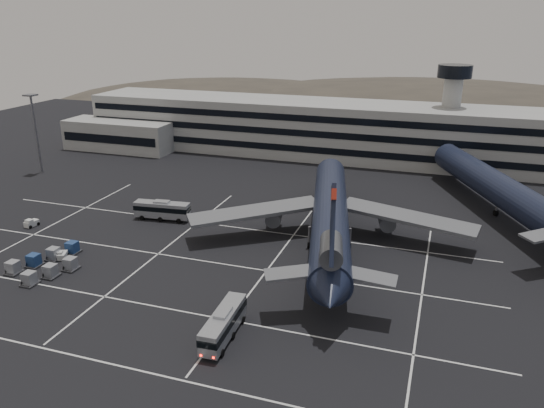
{
  "coord_description": "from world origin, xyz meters",
  "views": [
    {
      "loc": [
        34.9,
        -61.63,
        35.53
      ],
      "look_at": [
        7.99,
        18.38,
        5.0
      ],
      "focal_mm": 35.0,
      "sensor_mm": 36.0,
      "label": 1
    }
  ],
  "objects": [
    {
      "name": "ground",
      "position": [
        0.0,
        0.0,
        0.0
      ],
      "size": [
        260.0,
        260.0,
        0.0
      ],
      "primitive_type": "plane",
      "color": "black",
      "rests_on": "ground"
    },
    {
      "name": "lane_markings",
      "position": [
        0.95,
        0.72,
        0.01
      ],
      "size": [
        90.0,
        55.62,
        0.01
      ],
      "color": "silver",
      "rests_on": "ground"
    },
    {
      "name": "terminal",
      "position": [
        -2.95,
        71.14,
        6.93
      ],
      "size": [
        125.0,
        26.0,
        24.0
      ],
      "color": "gray",
      "rests_on": "ground"
    },
    {
      "name": "hills",
      "position": [
        17.99,
        170.0,
        -12.07
      ],
      "size": [
        352.0,
        180.0,
        44.0
      ],
      "color": "#38332B",
      "rests_on": "ground"
    },
    {
      "name": "lightpole_left",
      "position": [
        -55.0,
        35.0,
        11.82
      ],
      "size": [
        2.4,
        2.4,
        18.28
      ],
      "color": "slate",
      "rests_on": "ground"
    },
    {
      "name": "trijet_main",
      "position": [
        18.62,
        15.87,
        5.25
      ],
      "size": [
        46.32,
        57.23,
        18.08
      ],
      "rotation": [
        0.0,
        0.0,
        0.22
      ],
      "color": "black",
      "rests_on": "ground"
    },
    {
      "name": "trijet_far",
      "position": [
        45.39,
        37.82,
        5.43
      ],
      "size": [
        30.78,
        54.71,
        18.08
      ],
      "rotation": [
        0.0,
        0.0,
        0.42
      ],
      "color": "black",
      "rests_on": "ground"
    },
    {
      "name": "bus_near",
      "position": [
        12.83,
        -13.55,
        1.93
      ],
      "size": [
        2.88,
        10.09,
        3.53
      ],
      "rotation": [
        0.0,
        0.0,
        0.04
      ],
      "color": "gray",
      "rests_on": "ground"
    },
    {
      "name": "bus_far",
      "position": [
        -12.68,
        17.28,
        1.97
      ],
      "size": [
        10.4,
        3.45,
        3.6
      ],
      "rotation": [
        0.0,
        0.0,
        1.68
      ],
      "color": "gray",
      "rests_on": "ground"
    },
    {
      "name": "tug_a",
      "position": [
        -32.91,
        6.82,
        0.66
      ],
      "size": [
        1.7,
        2.5,
        1.49
      ],
      "rotation": [
        0.0,
        0.0,
        -0.13
      ],
      "color": "beige",
      "rests_on": "ground"
    },
    {
      "name": "tug_b",
      "position": [
        -19.01,
        -2.16,
        0.6
      ],
      "size": [
        2.01,
        2.43,
        1.35
      ],
      "rotation": [
        0.0,
        0.0,
        0.41
      ],
      "color": "beige",
      "rests_on": "ground"
    },
    {
      "name": "uld_cluster",
      "position": [
        -18.89,
        -5.68,
        0.92
      ],
      "size": [
        9.76,
        13.27,
        1.89
      ],
      "rotation": [
        0.0,
        0.0,
        -0.4
      ],
      "color": "#2D2D30",
      "rests_on": "ground"
    }
  ]
}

